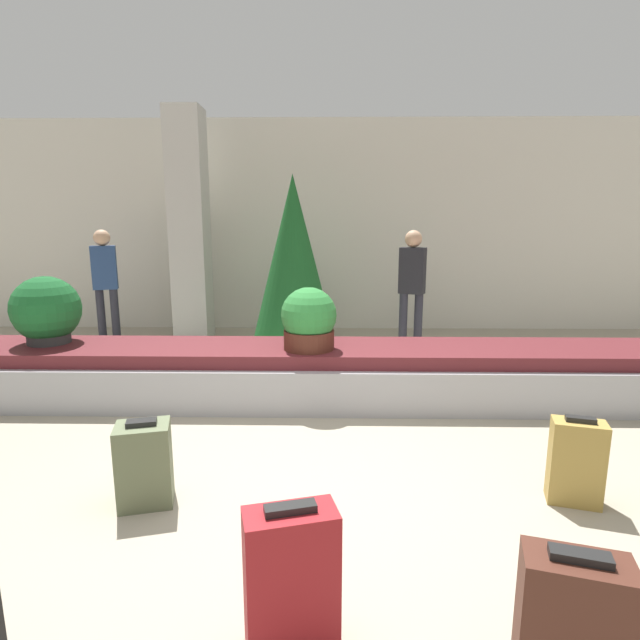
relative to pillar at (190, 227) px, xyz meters
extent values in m
plane|color=#9E937F|center=(1.88, -4.33, -1.60)|extent=(18.00, 18.00, 0.00)
cube|color=beige|center=(1.88, 0.76, 0.00)|extent=(18.00, 0.06, 3.20)
cube|color=#9E9EA3|center=(1.88, -2.53, -1.40)|extent=(8.72, 0.96, 0.40)
cube|color=#5B1E23|center=(1.88, -2.53, -1.14)|extent=(8.37, 0.80, 0.13)
cube|color=beige|center=(0.00, 0.00, 0.00)|extent=(0.49, 0.49, 3.20)
cube|color=#5B6647|center=(0.87, -4.36, -1.35)|extent=(0.36, 0.31, 0.50)
cube|color=black|center=(0.87, -4.36, -1.08)|extent=(0.19, 0.12, 0.03)
cube|color=#A3843D|center=(3.46, -4.30, -1.34)|extent=(0.33, 0.24, 0.52)
cube|color=black|center=(3.46, -4.30, -1.07)|extent=(0.17, 0.10, 0.03)
cube|color=maroon|center=(1.83, -5.38, -1.30)|extent=(0.40, 0.27, 0.60)
cube|color=black|center=(1.83, -5.38, -0.99)|extent=(0.21, 0.11, 0.03)
cube|color=#472319|center=(2.83, -5.58, -1.33)|extent=(0.40, 0.28, 0.55)
cube|color=black|center=(2.83, -5.58, -1.04)|extent=(0.21, 0.12, 0.03)
cylinder|color=#4C2319|center=(1.78, -2.64, -0.99)|extent=(0.46, 0.46, 0.18)
sphere|color=#2D7F38|center=(1.78, -2.64, -0.76)|extent=(0.51, 0.51, 0.51)
cylinder|color=#2D2D2D|center=(-0.73, -2.46, -0.99)|extent=(0.39, 0.39, 0.16)
sphere|color=#195B28|center=(-0.73, -2.46, -0.74)|extent=(0.63, 0.63, 0.63)
cylinder|color=#282833|center=(2.95, -0.61, -1.22)|extent=(0.11, 0.11, 0.75)
cylinder|color=#282833|center=(3.15, -0.61, -1.22)|extent=(0.11, 0.11, 0.75)
cube|color=#232328|center=(3.05, -0.61, -0.55)|extent=(0.37, 0.30, 0.60)
sphere|color=tan|center=(3.05, -0.61, -0.14)|extent=(0.22, 0.22, 0.22)
cylinder|color=#282833|center=(-1.25, -0.26, -1.22)|extent=(0.11, 0.11, 0.75)
cylinder|color=#282833|center=(-1.05, -0.26, -1.22)|extent=(0.11, 0.11, 0.75)
cube|color=navy|center=(-1.15, -0.26, -0.55)|extent=(0.36, 0.27, 0.60)
sphere|color=tan|center=(-1.15, -0.26, -0.14)|extent=(0.22, 0.22, 0.22)
cylinder|color=#4C331E|center=(1.51, -0.70, -1.51)|extent=(0.16, 0.16, 0.18)
cone|color=#195623|center=(1.51, -0.70, -0.38)|extent=(1.07, 1.07, 2.09)
camera|label=1|loc=(1.97, -7.10, 0.08)|focal=28.00mm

